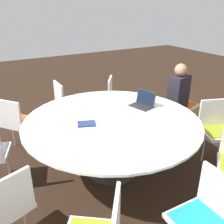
{
  "coord_description": "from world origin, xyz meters",
  "views": [
    {
      "loc": [
        1.38,
        2.43,
        2.09
      ],
      "look_at": [
        0.0,
        0.0,
        0.86
      ],
      "focal_mm": 40.0,
      "sensor_mm": 36.0,
      "label": 1
    }
  ],
  "objects": [
    {
      "name": "chair_1",
      "position": [
        -0.82,
        -1.25,
        0.51
      ],
      "size": [
        0.6,
        0.6,
        0.86
      ],
      "rotation": [
        0.0,
        0.0,
        7.23
      ],
      "color": "white",
      "rests_on": "ground_plane"
    },
    {
      "name": "ground_plane",
      "position": [
        0.0,
        0.0,
        0.0
      ],
      "size": [
        16.0,
        16.0,
        0.0
      ],
      "primitive_type": "plane",
      "color": "black"
    },
    {
      "name": "conference_table",
      "position": [
        0.0,
        0.0,
        0.67
      ],
      "size": [
        2.19,
        2.19,
        0.76
      ],
      "color": "#333333",
      "rests_on": "ground_plane"
    },
    {
      "name": "laptop",
      "position": [
        -0.6,
        -0.16,
        0.82
      ],
      "size": [
        0.3,
        0.36,
        0.21
      ],
      "rotation": [
        0.0,
        0.0,
        1.84
      ],
      "color": "#232326",
      "rests_on": "conference_table"
    },
    {
      "name": "chair_5",
      "position": [
        1.38,
        0.57,
        0.51
      ],
      "size": [
        0.56,
        0.54,
        0.86
      ],
      "rotation": [
        0.0,
        0.0,
        9.77
      ],
      "color": "white",
      "rests_on": "ground_plane"
    },
    {
      "name": "chair_2",
      "position": [
        0.07,
        -1.49,
        0.51
      ],
      "size": [
        0.42,
        0.44,
        0.86
      ],
      "rotation": [
        0.0,
        0.0,
        7.85
      ],
      "color": "white",
      "rests_on": "ground_plane"
    },
    {
      "name": "chair_3",
      "position": [
        0.97,
        -1.13,
        0.51
      ],
      "size": [
        0.6,
        0.61,
        0.86
      ],
      "rotation": [
        0.0,
        0.0,
        8.52
      ],
      "color": "white",
      "rests_on": "ground_plane"
    },
    {
      "name": "chair_0",
      "position": [
        -1.71,
        -0.54,
        0.51
      ],
      "size": [
        0.54,
        0.52,
        0.86
      ],
      "rotation": [
        0.0,
        0.0,
        6.55
      ],
      "color": "white",
      "rests_on": "ground_plane"
    },
    {
      "name": "chair_7",
      "position": [
        -0.04,
        1.49,
        0.51
      ],
      "size": [
        0.43,
        0.45,
        0.86
      ],
      "rotation": [
        0.0,
        0.0,
        10.98
      ],
      "color": "white",
      "rests_on": "ground_plane"
    },
    {
      "name": "spiral_notebook",
      "position": [
        0.34,
        -0.03,
        0.77
      ],
      "size": [
        0.25,
        0.21,
        0.02
      ],
      "color": "navy",
      "rests_on": "conference_table"
    },
    {
      "name": "chair_9",
      "position": [
        -1.42,
        0.45,
        0.51
      ],
      "size": [
        0.56,
        0.55,
        0.86
      ],
      "rotation": [
        0.0,
        0.0,
        12.21
      ],
      "color": "white",
      "rests_on": "ground_plane"
    },
    {
      "name": "person_0",
      "position": [
        -1.5,
        -0.4,
        0.71
      ],
      "size": [
        0.41,
        0.32,
        1.21
      ],
      "rotation": [
        0.0,
        0.0,
        6.55
      ],
      "color": "#231E28",
      "rests_on": "ground_plane"
    }
  ]
}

